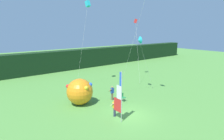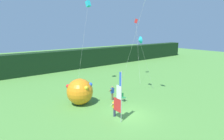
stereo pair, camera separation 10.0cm
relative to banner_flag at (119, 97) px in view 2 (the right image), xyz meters
name	(u,v)px [view 2 (the right image)]	position (x,y,z in m)	size (l,w,h in m)	color
ground_plane	(129,115)	(1.45, 0.26, -2.14)	(120.00, 120.00, 0.00)	#518E3D
distant_treeline	(44,62)	(1.45, 22.77, -0.25)	(80.00, 2.40, 3.78)	black
banner_flag	(119,97)	(0.00, 0.00, 0.00)	(0.06, 1.03, 4.46)	#B7B7BC
person_near_banner	(112,93)	(2.69, 4.33, -1.28)	(0.55, 0.48, 1.61)	brown
person_mid_field	(114,107)	(0.25, 0.92, -1.27)	(0.55, 0.48, 1.63)	#2D334C
person_far_left	(86,87)	(1.27, 7.74, -1.20)	(0.55, 0.48, 1.75)	black
inflatable_balloon	(80,92)	(-0.75, 5.47, -0.75)	(2.76, 2.76, 2.76)	orange
folding_chair	(123,97)	(3.35, 3.34, -1.63)	(0.51, 0.51, 0.89)	#BCBCC1
kite_red_box_1	(136,21)	(11.77, 9.94, 6.81)	(2.47, 3.62, 9.37)	brown
kite_cyan_delta_2	(140,40)	(7.13, 4.64, 4.34)	(2.95, 0.97, 6.96)	brown
kite_cyan_box_3	(88,4)	(3.76, 10.79, 8.83)	(2.01, 1.02, 11.45)	brown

